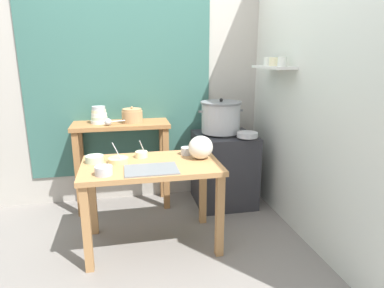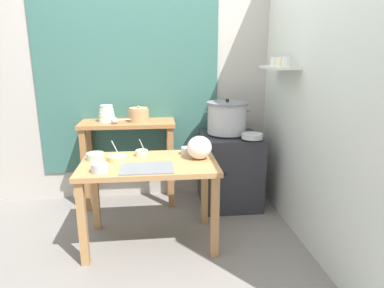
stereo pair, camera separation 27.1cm
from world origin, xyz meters
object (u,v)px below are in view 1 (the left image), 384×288
(serving_tray, at_px, (151,169))
(prep_bowl_0, at_px, (104,170))
(prep_bowl_1, at_px, (187,151))
(stove_block, at_px, (224,169))
(prep_bowl_3, at_px, (118,160))
(back_shelf_table, at_px, (122,144))
(bowl_stack_enamel, at_px, (99,116))
(ladle, at_px, (109,122))
(plastic_bag, at_px, (201,147))
(wide_pan, at_px, (247,135))
(steamer_pot, at_px, (221,117))
(prep_table, at_px, (151,176))
(prep_bowl_4, at_px, (142,154))
(prep_bowl_2, at_px, (95,159))
(clay_pot, at_px, (132,116))

(serving_tray, xyz_separation_m, prep_bowl_0, (-0.35, -0.03, 0.03))
(prep_bowl_1, bearing_deg, stove_block, 45.31)
(prep_bowl_3, bearing_deg, back_shelf_table, 87.67)
(bowl_stack_enamel, relative_size, ladle, 0.57)
(bowl_stack_enamel, xyz_separation_m, plastic_bag, (0.85, -0.80, -0.16))
(wide_pan, bearing_deg, prep_bowl_3, -163.04)
(stove_block, relative_size, bowl_stack_enamel, 4.57)
(steamer_pot, relative_size, prep_bowl_0, 3.65)
(serving_tray, bearing_deg, prep_bowl_1, 45.72)
(stove_block, height_order, prep_bowl_3, prep_bowl_3)
(bowl_stack_enamel, bearing_deg, serving_tray, -67.32)
(prep_table, relative_size, prep_bowl_4, 7.04)
(serving_tray, relative_size, prep_bowl_0, 3.12)
(prep_bowl_1, bearing_deg, wide_pan, 22.13)
(prep_bowl_1, height_order, prep_bowl_2, prep_bowl_1)
(prep_bowl_2, bearing_deg, clay_pot, 64.61)
(back_shelf_table, bearing_deg, wide_pan, -16.98)
(prep_bowl_1, bearing_deg, plastic_bag, -58.24)
(prep_bowl_2, relative_size, prep_bowl_4, 0.93)
(prep_bowl_0, xyz_separation_m, prep_bowl_3, (0.10, 0.27, -0.01))
(prep_bowl_1, bearing_deg, prep_table, -151.41)
(stove_block, height_order, steamer_pot, steamer_pot)
(steamer_pot, distance_m, bowl_stack_enamel, 1.23)
(bowl_stack_enamel, xyz_separation_m, prep_bowl_0, (0.08, -1.04, -0.22))
(steamer_pot, xyz_separation_m, prep_bowl_4, (-0.85, -0.53, -0.19))
(prep_bowl_0, distance_m, prep_bowl_4, 0.48)
(prep_bowl_0, xyz_separation_m, prep_bowl_2, (-0.08, 0.31, -0.00))
(stove_block, xyz_separation_m, wide_pan, (0.16, -0.24, 0.42))
(prep_bowl_1, bearing_deg, prep_bowl_3, -169.21)
(wide_pan, relative_size, prep_bowl_0, 1.59)
(clay_pot, distance_m, plastic_bag, 0.95)
(prep_table, bearing_deg, steamer_pot, 41.80)
(steamer_pot, bearing_deg, prep_table, -138.20)
(prep_bowl_4, bearing_deg, prep_bowl_3, -150.98)
(prep_bowl_3, bearing_deg, prep_table, -14.71)
(steamer_pot, bearing_deg, bowl_stack_enamel, 173.79)
(serving_tray, xyz_separation_m, plastic_bag, (0.43, 0.20, 0.09))
(prep_bowl_4, bearing_deg, steamer_pot, 31.93)
(prep_bowl_2, bearing_deg, prep_bowl_4, 9.43)
(ladle, distance_m, prep_bowl_1, 0.87)
(prep_table, xyz_separation_m, back_shelf_table, (-0.23, 0.81, 0.07))
(stove_block, relative_size, ladle, 2.60)
(prep_bowl_0, height_order, prep_bowl_2, prep_bowl_0)
(prep_bowl_4, bearing_deg, prep_table, -70.99)
(plastic_bag, height_order, prep_bowl_1, plastic_bag)
(back_shelf_table, bearing_deg, serving_tray, -77.78)
(prep_bowl_4, bearing_deg, stove_block, 29.79)
(plastic_bag, xyz_separation_m, prep_bowl_3, (-0.67, 0.03, -0.08))
(prep_table, height_order, steamer_pot, steamer_pot)
(prep_table, bearing_deg, prep_bowl_1, 28.59)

